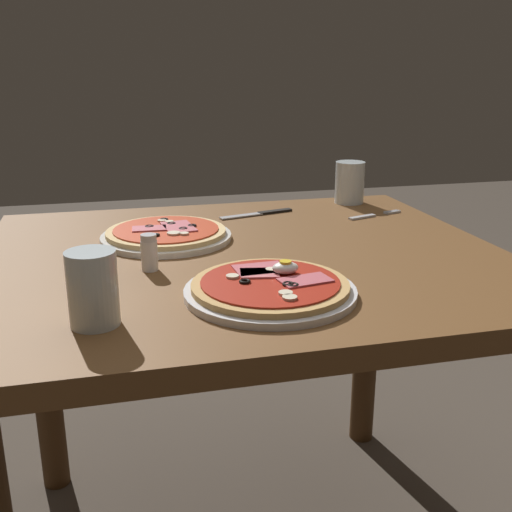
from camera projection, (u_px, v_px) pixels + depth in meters
dining_table at (246, 310)px, 1.24m from camera, size 1.02×0.88×0.74m
pizza_foreground at (271, 288)px, 0.98m from camera, size 0.28×0.28×0.05m
pizza_across_left at (166, 234)px, 1.29m from camera, size 0.27×0.27×0.03m
water_glass_near at (350, 185)px, 1.62m from camera, size 0.08×0.08×0.11m
water_glass_far at (93, 294)px, 0.86m from camera, size 0.07×0.07×0.11m
fork at (371, 216)px, 1.49m from camera, size 0.15×0.06×0.00m
knife at (261, 213)px, 1.51m from camera, size 0.19×0.07×0.01m
salt_shaker at (149, 253)px, 1.10m from camera, size 0.03×0.03×0.07m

